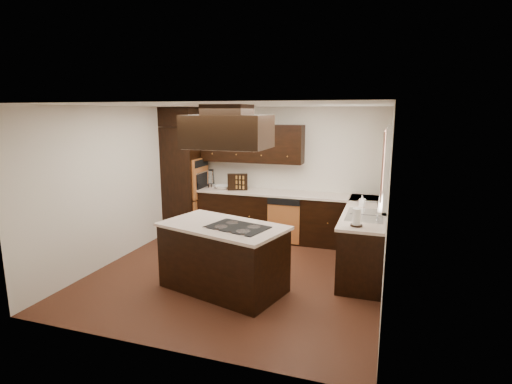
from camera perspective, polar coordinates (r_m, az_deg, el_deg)
floor at (r=6.21m, az=-2.68°, el=-11.56°), size 4.20×4.20×0.02m
ceiling at (r=5.71m, az=-2.92°, el=12.39°), size 4.20×4.20×0.02m
wall_back at (r=7.81m, az=2.81°, el=2.85°), size 4.20×0.02×2.50m
wall_front at (r=4.00m, az=-13.84°, el=-5.82°), size 4.20×0.02×2.50m
wall_left at (r=6.87m, az=-19.44°, el=1.03°), size 0.02×4.20×2.50m
wall_right at (r=5.45m, az=18.37°, el=-1.48°), size 0.02×4.20×2.50m
oven_column at (r=8.13m, az=-10.13°, el=1.67°), size 0.65×0.75×2.12m
wall_oven_face at (r=7.96m, az=-7.93°, el=1.97°), size 0.05×0.62×0.78m
base_cabinets_back at (r=7.67m, az=2.38°, el=-3.49°), size 2.93×0.60×0.88m
base_cabinets_right at (r=6.53m, az=15.25°, el=-6.56°), size 0.60×2.40×0.88m
countertop_back at (r=7.55m, az=2.38°, el=-0.14°), size 2.93×0.63×0.04m
countertop_right at (r=6.41m, az=15.33°, el=-2.63°), size 0.63×2.40×0.04m
upper_cabinets at (r=7.70m, az=-0.62°, el=6.94°), size 2.00×0.34×0.72m
dishwasher_front at (r=7.33m, az=3.94°, el=-4.56°), size 0.60×0.05×0.72m
window_frame at (r=5.92m, az=18.27°, el=3.46°), size 0.06×1.32×1.12m
window_pane at (r=5.92m, az=18.54°, el=3.44°), size 0.00×1.20×1.00m
curtain_left at (r=5.50m, az=17.63°, el=3.45°), size 0.02×0.34×0.90m
curtain_right at (r=6.33m, az=17.78°, el=4.43°), size 0.02×0.34×0.90m
sink_rim at (r=6.07m, az=15.29°, el=-3.19°), size 0.52×0.84×0.01m
island at (r=5.54m, az=-4.68°, el=-9.45°), size 1.79×1.28×0.88m
island_top at (r=5.40m, az=-4.76°, el=-4.88°), size 1.86×1.35×0.04m
cooktop at (r=5.25m, az=-2.67°, el=-5.04°), size 0.87×0.69×0.01m
range_hood at (r=5.17m, az=-4.08°, el=8.60°), size 1.05×0.72×0.42m
hood_duct at (r=5.17m, az=-4.12°, el=11.65°), size 0.55×0.50×0.13m
blender_base at (r=7.90m, az=-6.38°, el=0.84°), size 0.15×0.15×0.10m
blender_pitcher at (r=7.87m, az=-6.41°, el=2.12°), size 0.13×0.13×0.26m
spice_rack at (r=7.70m, az=-2.66°, el=1.44°), size 0.39×0.23×0.32m
mixing_bowl at (r=7.86m, az=-4.80°, el=0.71°), size 0.36×0.36×0.07m
soap_bottle at (r=6.60m, az=14.92°, el=-1.21°), size 0.10×0.10×0.18m
paper_towel at (r=5.43m, az=14.19°, el=-3.55°), size 0.15×0.15×0.24m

